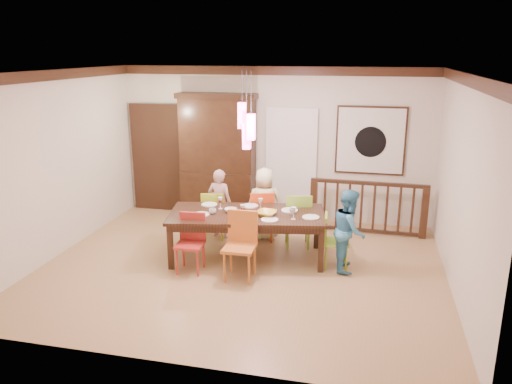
% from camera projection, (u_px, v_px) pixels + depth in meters
% --- Properties ---
extents(floor, '(6.00, 6.00, 0.00)m').
position_uv_depth(floor, '(241.00, 267.00, 7.58)').
color(floor, '#AC8453').
rests_on(floor, ground).
extents(ceiling, '(6.00, 6.00, 0.00)m').
position_uv_depth(ceiling, '(240.00, 72.00, 6.79)').
color(ceiling, white).
rests_on(ceiling, wall_back).
extents(wall_back, '(6.00, 0.00, 6.00)m').
position_uv_depth(wall_back, '(274.00, 144.00, 9.53)').
color(wall_back, beige).
rests_on(wall_back, floor).
extents(wall_left, '(0.00, 5.00, 5.00)m').
position_uv_depth(wall_left, '(56.00, 165.00, 7.83)').
color(wall_left, beige).
rests_on(wall_left, floor).
extents(wall_right, '(0.00, 5.00, 5.00)m').
position_uv_depth(wall_right, '(462.00, 187.00, 6.54)').
color(wall_right, beige).
rests_on(wall_right, floor).
extents(crown_molding, '(6.00, 5.00, 0.16)m').
position_uv_depth(crown_molding, '(240.00, 78.00, 6.81)').
color(crown_molding, black).
rests_on(crown_molding, wall_back).
extents(panel_door, '(1.04, 0.07, 2.24)m').
position_uv_depth(panel_door, '(157.00, 159.00, 10.11)').
color(panel_door, black).
rests_on(panel_door, wall_back).
extents(white_doorway, '(0.97, 0.05, 2.22)m').
position_uv_depth(white_doorway, '(291.00, 166.00, 9.53)').
color(white_doorway, silver).
rests_on(white_doorway, wall_back).
extents(painting, '(1.25, 0.06, 1.25)m').
position_uv_depth(painting, '(371.00, 141.00, 9.06)').
color(painting, black).
rests_on(painting, wall_back).
extents(pendant_cluster, '(0.27, 0.21, 1.14)m').
position_uv_depth(pendant_cluster, '(247.00, 126.00, 7.36)').
color(pendant_cluster, '#F14895').
rests_on(pendant_cluster, ceiling).
extents(dining_table, '(2.56, 1.50, 0.75)m').
position_uv_depth(dining_table, '(247.00, 217.00, 7.76)').
color(dining_table, black).
rests_on(dining_table, floor).
extents(chair_far_left, '(0.44, 0.44, 0.86)m').
position_uv_depth(chair_far_left, '(214.00, 211.00, 8.65)').
color(chair_far_left, '#AFC625').
rests_on(chair_far_left, floor).
extents(chair_far_mid, '(0.52, 0.52, 0.90)m').
position_uv_depth(chair_far_mid, '(261.00, 212.00, 8.54)').
color(chair_far_mid, '#DA4213').
rests_on(chair_far_mid, floor).
extents(chair_far_right, '(0.51, 0.51, 0.93)m').
position_uv_depth(chair_far_right, '(298.00, 216.00, 8.27)').
color(chair_far_right, '#7DAB30').
rests_on(chair_far_right, floor).
extents(chair_near_left, '(0.41, 0.41, 0.87)m').
position_uv_depth(chair_near_left, '(190.00, 240.00, 7.33)').
color(chair_near_left, '#B12B23').
rests_on(chair_near_left, floor).
extents(chair_near_mid, '(0.44, 0.44, 0.97)m').
position_uv_depth(chair_near_mid, '(240.00, 242.00, 7.07)').
color(chair_near_mid, '#BD6425').
rests_on(chair_near_mid, floor).
extents(chair_end_right, '(0.40, 0.40, 0.82)m').
position_uv_depth(chair_end_right, '(337.00, 237.00, 7.50)').
color(chair_end_right, '#8CB829').
rests_on(chair_end_right, floor).
extents(china_hutch, '(1.53, 0.46, 2.41)m').
position_uv_depth(china_hutch, '(218.00, 156.00, 9.63)').
color(china_hutch, black).
rests_on(china_hutch, floor).
extents(balustrade, '(2.06, 0.14, 0.96)m').
position_uv_depth(balustrade, '(368.00, 207.00, 8.88)').
color(balustrade, black).
rests_on(balustrade, floor).
extents(person_far_left, '(0.48, 0.36, 1.22)m').
position_uv_depth(person_far_left, '(220.00, 203.00, 8.70)').
color(person_far_left, '#DBA6A7').
rests_on(person_far_left, floor).
extents(person_far_mid, '(0.72, 0.58, 1.27)m').
position_uv_depth(person_far_mid, '(265.00, 204.00, 8.59)').
color(person_far_mid, beige).
rests_on(person_far_mid, floor).
extents(person_end_right, '(0.50, 0.63, 1.23)m').
position_uv_depth(person_end_right, '(349.00, 230.00, 7.38)').
color(person_end_right, teal).
rests_on(person_end_right, floor).
extents(serving_bowl, '(0.31, 0.31, 0.07)m').
position_uv_depth(serving_bowl, '(267.00, 213.00, 7.60)').
color(serving_bowl, gold).
rests_on(serving_bowl, dining_table).
extents(small_bowl, '(0.21, 0.21, 0.06)m').
position_uv_depth(small_bowl, '(231.00, 210.00, 7.76)').
color(small_bowl, white).
rests_on(small_bowl, dining_table).
extents(cup_left, '(0.11, 0.11, 0.09)m').
position_uv_depth(cup_left, '(213.00, 211.00, 7.69)').
color(cup_left, silver).
rests_on(cup_left, dining_table).
extents(cup_right, '(0.12, 0.12, 0.09)m').
position_uv_depth(cup_right, '(292.00, 211.00, 7.67)').
color(cup_right, silver).
rests_on(cup_right, dining_table).
extents(plate_far_left, '(0.26, 0.26, 0.01)m').
position_uv_depth(plate_far_left, '(209.00, 204.00, 8.14)').
color(plate_far_left, white).
rests_on(plate_far_left, dining_table).
extents(plate_far_mid, '(0.26, 0.26, 0.01)m').
position_uv_depth(plate_far_mid, '(250.00, 206.00, 8.07)').
color(plate_far_mid, white).
rests_on(plate_far_mid, dining_table).
extents(plate_far_right, '(0.26, 0.26, 0.01)m').
position_uv_depth(plate_far_right, '(289.00, 210.00, 7.84)').
color(plate_far_right, white).
rests_on(plate_far_right, dining_table).
extents(plate_near_left, '(0.26, 0.26, 0.01)m').
position_uv_depth(plate_near_left, '(201.00, 214.00, 7.65)').
color(plate_near_left, white).
rests_on(plate_near_left, dining_table).
extents(plate_near_mid, '(0.26, 0.26, 0.01)m').
position_uv_depth(plate_near_mid, '(270.00, 220.00, 7.41)').
color(plate_near_mid, white).
rests_on(plate_near_mid, dining_table).
extents(plate_end_right, '(0.26, 0.26, 0.01)m').
position_uv_depth(plate_end_right, '(311.00, 217.00, 7.52)').
color(plate_end_right, white).
rests_on(plate_end_right, dining_table).
extents(wine_glass_a, '(0.08, 0.08, 0.19)m').
position_uv_depth(wine_glass_a, '(220.00, 203.00, 7.92)').
color(wine_glass_a, '#590C19').
rests_on(wine_glass_a, dining_table).
extents(wine_glass_b, '(0.08, 0.08, 0.19)m').
position_uv_depth(wine_glass_b, '(260.00, 204.00, 7.85)').
color(wine_glass_b, silver).
rests_on(wine_glass_b, dining_table).
extents(wine_glass_c, '(0.08, 0.08, 0.19)m').
position_uv_depth(wine_glass_c, '(243.00, 211.00, 7.53)').
color(wine_glass_c, '#590C19').
rests_on(wine_glass_c, dining_table).
extents(wine_glass_d, '(0.08, 0.08, 0.19)m').
position_uv_depth(wine_glass_d, '(293.00, 213.00, 7.43)').
color(wine_glass_d, silver).
rests_on(wine_glass_d, dining_table).
extents(napkin, '(0.18, 0.14, 0.01)m').
position_uv_depth(napkin, '(238.00, 218.00, 7.46)').
color(napkin, '#D83359').
rests_on(napkin, dining_table).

